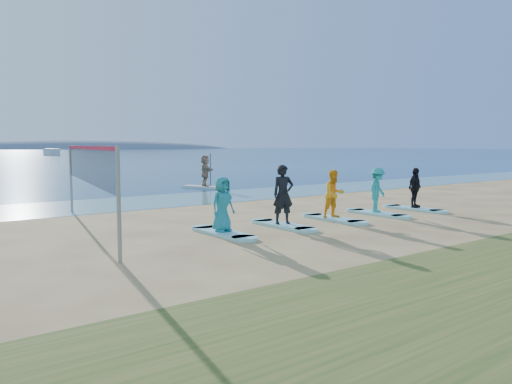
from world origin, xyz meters
TOP-DOWN VIEW (x-y plane):
  - ground at (0.00, 0.00)m, footprint 600.00×600.00m
  - shallow_water at (0.00, 10.50)m, footprint 600.00×600.00m
  - island_ridge at (95.00, 300.00)m, footprint 220.00×56.00m
  - volleyball_net at (-5.10, 4.68)m, footprint 1.77×8.93m
  - paddleboard at (5.11, 14.97)m, footprint 1.70×3.06m
  - paddleboarder at (5.11, 14.97)m, footprint 0.97×1.75m
  - boat_offshore_b at (22.30, 112.12)m, footprint 2.37×5.80m
  - surfboard_0 at (-2.36, 1.75)m, footprint 0.70×2.20m
  - student_0 at (-2.36, 1.75)m, footprint 0.82×0.60m
  - surfboard_1 at (-0.15, 1.75)m, footprint 0.70×2.20m
  - student_1 at (-0.15, 1.75)m, footprint 0.76×0.62m
  - surfboard_2 at (2.06, 1.75)m, footprint 0.70×2.20m
  - student_2 at (2.06, 1.75)m, footprint 0.86×0.72m
  - surfboard_3 at (4.28, 1.75)m, footprint 0.70×2.20m
  - student_3 at (4.28, 1.75)m, footprint 1.17×0.88m
  - surfboard_4 at (6.49, 1.75)m, footprint 0.70×2.20m
  - student_4 at (6.49, 1.75)m, footprint 0.95×0.52m

SIDE VIEW (x-z plane):
  - ground at x=0.00m, z-range 0.00..0.00m
  - island_ridge at x=95.00m, z-range -9.00..9.00m
  - boat_offshore_b at x=22.30m, z-range -0.84..0.84m
  - shallow_water at x=0.00m, z-range 0.01..0.01m
  - surfboard_0 at x=-2.36m, z-range 0.00..0.09m
  - surfboard_1 at x=-0.15m, z-range 0.00..0.09m
  - surfboard_2 at x=2.06m, z-range 0.00..0.09m
  - surfboard_3 at x=4.28m, z-range 0.00..0.09m
  - surfboard_4 at x=6.49m, z-range 0.00..0.09m
  - paddleboard at x=5.11m, z-range 0.00..0.12m
  - student_0 at x=-2.36m, z-range 0.09..1.62m
  - student_4 at x=6.49m, z-range 0.09..1.63m
  - student_2 at x=2.06m, z-range 0.09..1.68m
  - student_3 at x=4.28m, z-range 0.09..1.70m
  - student_1 at x=-0.15m, z-range 0.09..1.90m
  - paddleboarder at x=5.11m, z-range 0.12..1.92m
  - volleyball_net at x=-5.10m, z-range 0.65..3.15m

